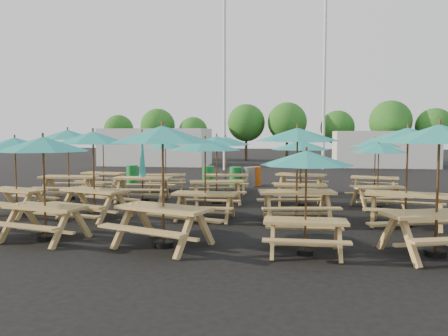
% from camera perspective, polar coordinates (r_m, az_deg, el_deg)
% --- Properties ---
extents(ground, '(120.00, 120.00, 0.00)m').
position_cam_1_polar(ground, '(14.84, -0.93, -4.67)').
color(ground, black).
rests_on(ground, ground).
extents(picnic_unit_1, '(2.47, 2.47, 2.28)m').
position_cam_1_polar(picnic_unit_1, '(13.94, -25.64, 2.42)').
color(picnic_unit_1, tan).
rests_on(picnic_unit_1, ground).
extents(picnic_unit_2, '(2.35, 2.35, 2.53)m').
position_cam_1_polar(picnic_unit_2, '(16.63, -19.73, 3.60)').
color(picnic_unit_2, tan).
rests_on(picnic_unit_2, ground).
extents(picnic_unit_3, '(2.24, 2.24, 2.28)m').
position_cam_1_polar(picnic_unit_3, '(18.77, -15.52, 3.08)').
color(picnic_unit_3, tan).
rests_on(picnic_unit_3, ground).
extents(picnic_unit_4, '(2.39, 2.39, 2.31)m').
position_cam_1_polar(picnic_unit_4, '(10.30, -22.54, 2.14)').
color(picnic_unit_4, tan).
rests_on(picnic_unit_4, ground).
extents(picnic_unit_5, '(2.71, 2.71, 2.45)m').
position_cam_1_polar(picnic_unit_5, '(12.57, -16.73, 3.18)').
color(picnic_unit_5, tan).
rests_on(picnic_unit_5, ground).
extents(picnic_unit_6, '(2.09, 1.85, 2.53)m').
position_cam_1_polar(picnic_unit_6, '(15.52, -10.61, -0.49)').
color(picnic_unit_6, tan).
rests_on(picnic_unit_6, ground).
extents(picnic_unit_7, '(2.23, 2.23, 2.08)m').
position_cam_1_polar(picnic_unit_7, '(18.20, -7.65, 2.62)').
color(picnic_unit_7, tan).
rests_on(picnic_unit_7, ground).
extents(picnic_unit_8, '(2.83, 2.83, 2.54)m').
position_cam_1_polar(picnic_unit_8, '(9.02, -8.02, 3.43)').
color(picnic_unit_8, tan).
rests_on(picnic_unit_8, ground).
extents(picnic_unit_9, '(2.00, 2.00, 2.24)m').
position_cam_1_polar(picnic_unit_9, '(11.87, -2.48, 2.44)').
color(picnic_unit_9, tan).
rests_on(picnic_unit_9, ground).
extents(picnic_unit_10, '(2.49, 2.49, 2.31)m').
position_cam_1_polar(picnic_unit_10, '(14.72, -0.97, 3.04)').
color(picnic_unit_10, tan).
rests_on(picnic_unit_10, ground).
extents(picnic_unit_11, '(2.30, 2.30, 2.28)m').
position_cam_1_polar(picnic_unit_11, '(17.27, 0.21, 3.14)').
color(picnic_unit_11, tan).
rests_on(picnic_unit_11, ground).
extents(picnic_unit_12, '(1.81, 1.81, 2.05)m').
position_cam_1_polar(picnic_unit_12, '(8.52, 10.69, 0.49)').
color(picnic_unit_12, tan).
rests_on(picnic_unit_12, ground).
extents(picnic_unit_13, '(2.57, 2.57, 2.54)m').
position_cam_1_polar(picnic_unit_13, '(11.65, 9.56, 3.60)').
color(picnic_unit_13, tan).
rests_on(picnic_unit_13, ground).
extents(picnic_unit_14, '(1.96, 1.96, 2.17)m').
position_cam_1_polar(picnic_unit_14, '(14.40, 9.96, 2.46)').
color(picnic_unit_14, tan).
rests_on(picnic_unit_14, ground).
extents(picnic_unit_15, '(2.55, 2.55, 2.41)m').
position_cam_1_polar(picnic_unit_15, '(17.23, 10.09, 3.44)').
color(picnic_unit_15, tan).
rests_on(picnic_unit_15, ground).
extents(picnic_unit_16, '(2.81, 2.81, 2.55)m').
position_cam_1_polar(picnic_unit_16, '(9.19, 26.30, 3.09)').
color(picnic_unit_16, tan).
rests_on(picnic_unit_16, ground).
extents(picnic_unit_17, '(2.65, 2.65, 2.53)m').
position_cam_1_polar(picnic_unit_17, '(11.97, 22.88, 3.32)').
color(picnic_unit_17, tan).
rests_on(picnic_unit_17, ground).
extents(picnic_unit_18, '(2.24, 2.24, 2.07)m').
position_cam_1_polar(picnic_unit_18, '(14.66, 19.55, 1.99)').
color(picnic_unit_18, tan).
rests_on(picnic_unit_18, ground).
extents(picnic_unit_19, '(2.25, 2.25, 2.20)m').
position_cam_1_polar(picnic_unit_19, '(17.49, 19.17, 2.69)').
color(picnic_unit_19, tan).
rests_on(picnic_unit_19, ground).
extents(waste_bin_0, '(0.55, 0.55, 0.88)m').
position_cam_1_polar(waste_bin_0, '(21.35, -11.88, -0.82)').
color(waste_bin_0, '#177F32').
rests_on(waste_bin_0, ground).
extents(waste_bin_1, '(0.55, 0.55, 0.88)m').
position_cam_1_polar(waste_bin_1, '(20.34, -2.08, -0.98)').
color(waste_bin_1, '#177F32').
rests_on(waste_bin_1, ground).
extents(waste_bin_2, '(0.55, 0.55, 0.88)m').
position_cam_1_polar(waste_bin_2, '(19.74, 1.53, -1.14)').
color(waste_bin_2, '#177F32').
rests_on(waste_bin_2, ground).
extents(waste_bin_3, '(0.55, 0.55, 0.88)m').
position_cam_1_polar(waste_bin_3, '(19.98, 4.07, -1.08)').
color(waste_bin_3, '#C84F0B').
rests_on(waste_bin_3, ground).
extents(waste_bin_4, '(0.55, 0.55, 0.88)m').
position_cam_1_polar(waste_bin_4, '(19.69, 3.33, -1.16)').
color(waste_bin_4, gray).
rests_on(waste_bin_4, ground).
extents(mast_0, '(0.20, 0.20, 12.00)m').
position_cam_1_polar(mast_0, '(29.03, 0.07, 11.62)').
color(mast_0, silver).
rests_on(mast_0, ground).
extents(mast_1, '(0.20, 0.20, 12.00)m').
position_cam_1_polar(mast_1, '(30.71, 12.98, 11.11)').
color(mast_1, silver).
rests_on(mast_1, ground).
extents(event_tent_0, '(8.00, 4.00, 2.80)m').
position_cam_1_polar(event_tent_0, '(34.13, -8.85, 2.74)').
color(event_tent_0, silver).
rests_on(event_tent_0, ground).
extents(event_tent_1, '(7.00, 4.00, 2.60)m').
position_cam_1_polar(event_tent_1, '(34.05, 20.10, 2.36)').
color(event_tent_1, silver).
rests_on(event_tent_1, ground).
extents(tree_0, '(2.80, 2.80, 4.24)m').
position_cam_1_polar(tree_0, '(43.04, -13.59, 4.90)').
color(tree_0, '#382314').
rests_on(tree_0, ground).
extents(tree_1, '(3.11, 3.11, 4.72)m').
position_cam_1_polar(tree_1, '(40.28, -8.64, 5.47)').
color(tree_1, '#382314').
rests_on(tree_1, ground).
extents(tree_2, '(2.59, 2.59, 3.93)m').
position_cam_1_polar(tree_2, '(39.13, -4.04, 4.77)').
color(tree_2, '#382314').
rests_on(tree_2, ground).
extents(tree_3, '(3.36, 3.36, 5.09)m').
position_cam_1_polar(tree_3, '(39.40, 2.92, 5.91)').
color(tree_3, '#382314').
rests_on(tree_3, ground).
extents(tree_4, '(3.41, 3.41, 5.17)m').
position_cam_1_polar(tree_4, '(38.71, 8.26, 5.98)').
color(tree_4, '#382314').
rests_on(tree_4, ground).
extents(tree_5, '(2.94, 2.94, 4.45)m').
position_cam_1_polar(tree_5, '(39.28, 14.60, 5.15)').
color(tree_5, '#382314').
rests_on(tree_5, ground).
extents(tree_6, '(3.38, 3.38, 5.13)m').
position_cam_1_polar(tree_6, '(38.12, 20.91, 5.72)').
color(tree_6, '#382314').
rests_on(tree_6, ground).
extents(tree_7, '(2.95, 2.95, 4.48)m').
position_cam_1_polar(tree_7, '(38.95, 25.79, 4.89)').
color(tree_7, '#382314').
rests_on(tree_7, ground).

